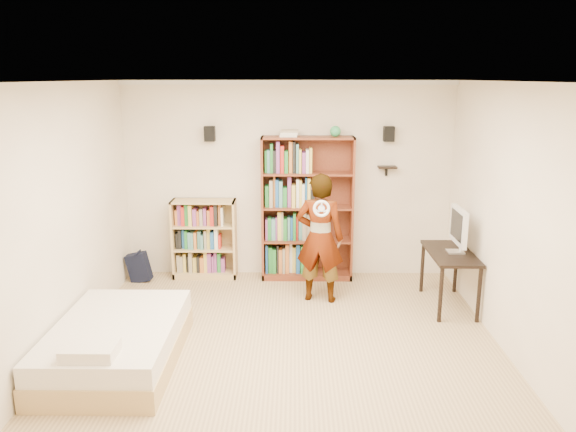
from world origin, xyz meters
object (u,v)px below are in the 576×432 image
person (320,238)px  daybed (116,338)px  tall_bookshelf (307,209)px  computer_desk (449,279)px  low_bookshelf (205,239)px

person → daybed: bearing=49.7°
person → tall_bookshelf: bearing=-69.4°
tall_bookshelf → person: size_ratio=1.21×
person → computer_desk: bearing=-175.5°
low_bookshelf → computer_desk: 3.30m
tall_bookshelf → person: (0.14, -0.82, -0.17)m
computer_desk → person: bearing=173.5°
daybed → person: person is taller
daybed → person: (2.05, 1.64, 0.55)m
tall_bookshelf → low_bookshelf: tall_bookshelf is taller
low_bookshelf → person: (1.56, -0.84, 0.26)m
computer_desk → person: size_ratio=0.63×
daybed → computer_desk: bearing=21.9°
daybed → low_bookshelf: bearing=78.9°
computer_desk → person: 1.65m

